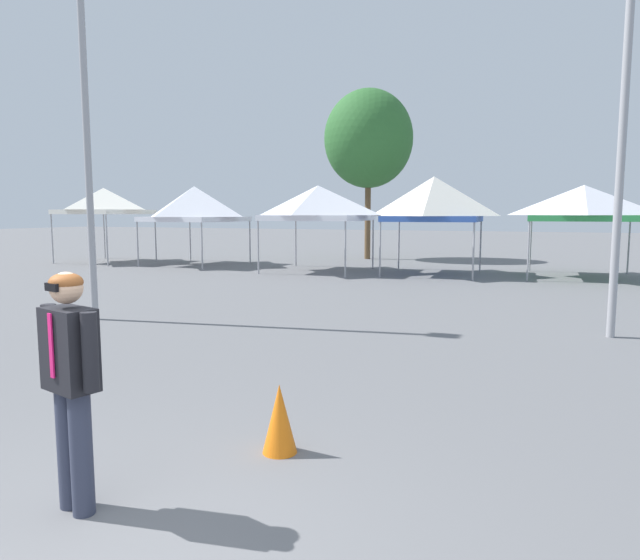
# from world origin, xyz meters

# --- Properties ---
(canopy_tent_right_of_center) EXTENTS (3.26, 3.26, 3.32)m
(canopy_tent_right_of_center) POSITION_xyz_m (-16.18, 17.59, 2.73)
(canopy_tent_right_of_center) COLOR #9E9EA3
(canopy_tent_right_of_center) RESTS_ON ground
(canopy_tent_far_left) EXTENTS (3.72, 3.72, 3.32)m
(canopy_tent_far_left) POSITION_xyz_m (-11.56, 17.91, 2.58)
(canopy_tent_far_left) COLOR #9E9EA3
(canopy_tent_far_left) RESTS_ON ground
(canopy_tent_behind_left) EXTENTS (3.57, 3.57, 3.23)m
(canopy_tent_behind_left) POSITION_xyz_m (-5.71, 17.46, 2.57)
(canopy_tent_behind_left) COLOR #9E9EA3
(canopy_tent_behind_left) RESTS_ON ground
(canopy_tent_far_right) EXTENTS (3.43, 3.43, 3.49)m
(canopy_tent_far_right) POSITION_xyz_m (-1.49, 18.05, 2.69)
(canopy_tent_far_right) COLOR #9E9EA3
(canopy_tent_far_right) RESTS_ON ground
(canopy_tent_behind_right) EXTENTS (3.53, 3.53, 3.14)m
(canopy_tent_behind_right) POSITION_xyz_m (3.39, 18.90, 2.53)
(canopy_tent_behind_right) COLOR #9E9EA3
(canopy_tent_behind_right) RESTS_ON ground
(person_foreground) EXTENTS (0.63, 0.34, 1.78)m
(person_foreground) POSITION_xyz_m (-0.56, 0.65, 1.03)
(person_foreground) COLOR #33384C
(person_foreground) RESTS_ON ground
(light_pole_near_lift) EXTENTS (0.36, 0.36, 8.13)m
(light_pole_near_lift) POSITION_xyz_m (3.58, 8.80, 4.63)
(light_pole_near_lift) COLOR #9E9EA3
(light_pole_near_lift) RESTS_ON ground
(light_pole_opposite_side) EXTENTS (0.36, 0.36, 7.83)m
(light_pole_opposite_side) POSITION_xyz_m (-6.16, 6.59, 4.47)
(light_pole_opposite_side) COLOR #9E9EA3
(light_pole_opposite_side) RESTS_ON ground
(tree_behind_tents_center) EXTENTS (4.19, 4.19, 7.99)m
(tree_behind_tents_center) POSITION_xyz_m (-5.81, 23.82, 5.68)
(tree_behind_tents_center) COLOR brown
(tree_behind_tents_center) RESTS_ON ground
(traffic_cone_lot_center) EXTENTS (0.32, 0.32, 0.65)m
(traffic_cone_lot_center) POSITION_xyz_m (0.36, 2.15, 0.32)
(traffic_cone_lot_center) COLOR orange
(traffic_cone_lot_center) RESTS_ON ground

